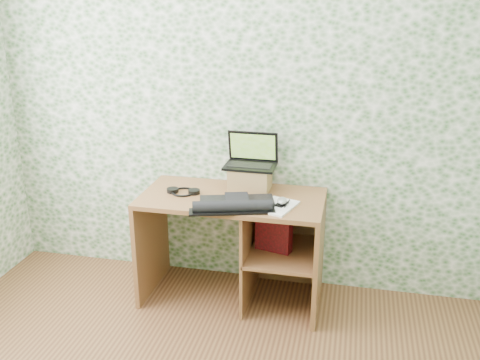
% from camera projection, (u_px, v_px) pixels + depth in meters
% --- Properties ---
extents(wall_back, '(3.50, 0.00, 3.50)m').
position_uv_depth(wall_back, '(242.00, 104.00, 3.60)').
color(wall_back, white).
rests_on(wall_back, ground).
extents(desk, '(1.20, 0.60, 0.75)m').
position_uv_depth(desk, '(244.00, 233.00, 3.60)').
color(desk, brown).
rests_on(desk, floor).
extents(riser, '(0.27, 0.22, 0.16)m').
position_uv_depth(riser, '(250.00, 179.00, 3.58)').
color(riser, '#A47E49').
rests_on(riser, desk).
extents(laptop, '(0.34, 0.24, 0.23)m').
position_uv_depth(laptop, '(251.00, 158.00, 3.57)').
color(laptop, black).
rests_on(laptop, riser).
extents(keyboard, '(0.53, 0.39, 0.07)m').
position_uv_depth(keyboard, '(235.00, 204.00, 3.30)').
color(keyboard, black).
rests_on(keyboard, desk).
extents(headphones, '(0.23, 0.17, 0.03)m').
position_uv_depth(headphones, '(183.00, 191.00, 3.55)').
color(headphones, black).
rests_on(headphones, desk).
extents(notepad, '(0.26, 0.31, 0.01)m').
position_uv_depth(notepad, '(278.00, 206.00, 3.32)').
color(notepad, white).
rests_on(notepad, desk).
extents(mouse, '(0.09, 0.11, 0.03)m').
position_uv_depth(mouse, '(282.00, 202.00, 3.32)').
color(mouse, '#BABABC').
rests_on(mouse, notepad).
extents(pen, '(0.02, 0.13, 0.01)m').
position_uv_depth(pen, '(287.00, 203.00, 3.34)').
color(pen, black).
rests_on(pen, notepad).
extents(red_box, '(0.25, 0.13, 0.29)m').
position_uv_depth(red_box, '(274.00, 230.00, 3.51)').
color(red_box, maroon).
rests_on(red_box, desk).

